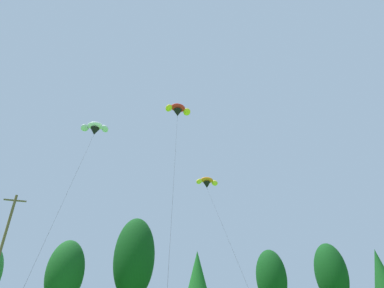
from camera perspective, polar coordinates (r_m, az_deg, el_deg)
name	(u,v)px	position (r m, az deg, el deg)	size (l,w,h in m)	color
treeline_tree_e	(65,273)	(42.03, -22.86, -21.52)	(4.39, 4.39, 9.59)	#472D19
treeline_tree_f	(134,258)	(43.19, -10.86, -20.35)	(5.35, 5.35, 13.16)	#472D19
treeline_tree_g	(197,277)	(44.81, 1.04, -23.90)	(3.64, 3.64, 9.26)	#472D19
treeline_tree_h	(271,278)	(51.69, 14.77, -23.23)	(4.59, 4.59, 10.34)	#472D19
treeline_tree_i	(331,273)	(56.45, 24.80, -21.30)	(4.94, 4.94, 11.61)	#472D19
treeline_tree_j	(382,275)	(60.92, 32.21, -20.27)	(3.99, 3.99, 10.84)	#472D19
parafoil_kite_high_white	(95,128)	(38.28, -17.88, 2.81)	(4.02, 12.26, 20.35)	white
parafoil_kite_mid_red_yellow	(178,110)	(38.19, -2.68, 6.40)	(5.90, 13.67, 23.61)	red
parafoil_kite_far_orange	(207,182)	(46.25, 2.84, -7.28)	(7.14, 21.88, 18.64)	orange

